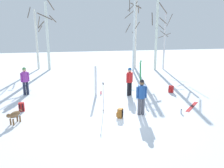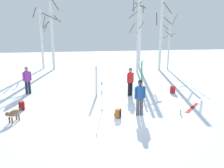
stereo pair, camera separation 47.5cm
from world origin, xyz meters
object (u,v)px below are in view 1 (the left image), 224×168
Objects in this scene: birch_tree_0 at (36,39)px; person_0 at (25,79)px; ski_pair_planted_0 at (140,76)px; ski_poles_0 at (103,96)px; backpack_0 at (22,107)px; birch_tree_4 at (157,31)px; person_1 at (141,95)px; birch_tree_2 at (133,34)px; dog at (14,115)px; birch_tree_3 at (136,30)px; birch_tree_1 at (47,35)px; birch_tree_5 at (164,40)px; water_bottle_1 at (101,93)px; ski_pair_lying_0 at (192,107)px; backpack_1 at (120,113)px; person_2 at (130,80)px; backpack_2 at (171,89)px; water_bottle_0 at (181,112)px; ski_pair_planted_1 at (96,81)px.

person_0 is at bearing -88.49° from birch_tree_0.
ski_poles_0 is at bearing -133.02° from ski_pair_planted_0.
backpack_0 is 0.06× the size of birch_tree_4.
birch_tree_2 reaches higher than person_1.
ski_pair_planted_0 is 1.38× the size of ski_poles_0.
birch_tree_3 reaches higher than dog.
birch_tree_5 is at bearing -9.34° from birch_tree_1.
ski_pair_lying_0 is at bearing -36.76° from water_bottle_1.
birch_tree_3 is 1.02× the size of birch_tree_4.
birch_tree_5 reaches higher than backpack_1.
person_1 is 2.19× the size of dog.
ski_pair_lying_0 is 5.40m from water_bottle_1.
ski_pair_planted_0 is 3.89m from ski_pair_lying_0.
person_0 is at bearing 174.54° from ski_pair_planted_0.
ski_pair_planted_0 reaches higher than person_0.
birch_tree_4 reaches higher than dog.
ski_pair_planted_0 is 4.68m from backpack_1.
person_2 is 1.23× the size of ski_pair_lying_0.
backpack_0 is at bearing -169.27° from backpack_2.
person_0 is 7.71× the size of water_bottle_1.
person_2 is (0.31, 3.14, 0.00)m from person_1.
birch_tree_4 is (6.84, 10.37, 2.93)m from ski_poles_0.
backpack_1 is (-2.28, -4.01, -0.80)m from ski_pair_planted_0.
water_bottle_0 is 0.96× the size of water_bottle_1.
birch_tree_3 is (9.15, 10.95, 3.58)m from backpack_0.
person_2 is at bearing 27.26° from dog.
ski_pair_planted_0 is 0.28× the size of birch_tree_4.
water_bottle_1 is at bearing 26.55° from backpack_0.
person_0 is 3.90× the size of backpack_1.
birch_tree_5 is (4.85, 7.43, 1.80)m from ski_pair_planted_0.
backpack_1 is (0.65, -3.59, -0.70)m from ski_pair_planted_1.
birch_tree_1 is at bearing 84.35° from person_0.
person_0 reaches higher than water_bottle_0.
birch_tree_0 is 0.87× the size of birch_tree_1.
water_bottle_0 is (1.95, -0.25, -0.88)m from person_1.
dog is at bearing 179.30° from person_1.
backpack_0 reaches higher than water_bottle_0.
birch_tree_1 is (-3.96, 13.27, 3.16)m from backpack_1.
backpack_0 is 7.81m from water_bottle_0.
water_bottle_1 is 10.91m from birch_tree_5.
dog is 15.87m from birch_tree_3.
birch_tree_5 reaches higher than person_2.
person_1 is at bearing 172.59° from water_bottle_0.
backpack_2 is 0.08× the size of birch_tree_5.
ski_pair_lying_0 is 3.16× the size of backpack_0.
person_1 is 13.34m from birch_tree_3.
backpack_0 is at bearing -153.45° from water_bottle_1.
birch_tree_4 is at bearing 48.23° from ski_pair_planted_1.
birch_tree_4 reaches higher than birch_tree_0.
birch_tree_1 is (-3.32, 9.68, 2.46)m from ski_pair_planted_1.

